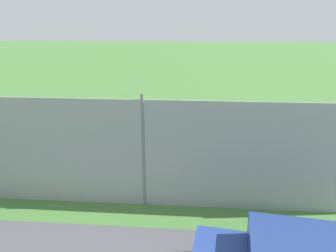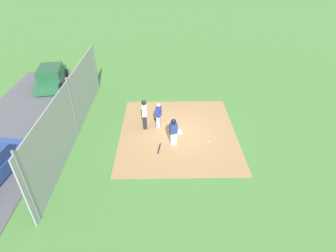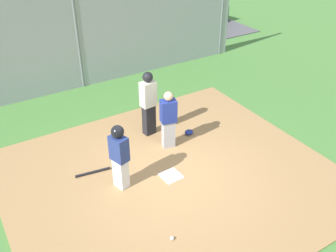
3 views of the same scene
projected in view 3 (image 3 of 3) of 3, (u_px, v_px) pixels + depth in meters
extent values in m
plane|color=#477A38|center=(171.00, 177.00, 8.74)|extent=(140.00, 140.00, 0.00)
cube|color=#9E774C|center=(171.00, 177.00, 8.73)|extent=(7.20, 6.40, 0.03)
cube|color=white|center=(171.00, 176.00, 8.71)|extent=(0.46, 0.46, 0.02)
cube|color=#9E9EA3|center=(168.00, 134.00, 9.56)|extent=(0.34, 0.28, 0.73)
cube|color=navy|center=(168.00, 111.00, 9.21)|extent=(0.43, 0.34, 0.58)
sphere|color=tan|center=(168.00, 96.00, 9.00)|extent=(0.23, 0.23, 0.23)
cube|color=black|center=(149.00, 120.00, 10.04)|extent=(0.32, 0.25, 0.84)
cube|color=beige|center=(148.00, 94.00, 9.64)|extent=(0.40, 0.30, 0.67)
sphere|color=black|center=(148.00, 77.00, 9.39)|extent=(0.26, 0.26, 0.26)
cube|color=silver|center=(121.00, 173.00, 8.26)|extent=(0.29, 0.35, 0.72)
cube|color=navy|center=(119.00, 149.00, 7.92)|extent=(0.35, 0.44, 0.57)
sphere|color=tan|center=(118.00, 133.00, 7.71)|extent=(0.22, 0.22, 0.22)
sphere|color=black|center=(118.00, 132.00, 7.70)|extent=(0.27, 0.27, 0.27)
cylinder|color=black|center=(93.00, 172.00, 8.79)|extent=(0.82, 0.17, 0.06)
ellipsoid|color=navy|center=(189.00, 132.00, 10.18)|extent=(0.24, 0.20, 0.12)
sphere|color=white|center=(172.00, 238.00, 7.12)|extent=(0.07, 0.07, 0.07)
cube|color=#93999E|center=(78.00, 40.00, 11.91)|extent=(12.00, 0.05, 3.20)
cylinder|color=slate|center=(222.00, 11.00, 14.39)|extent=(0.10, 0.10, 3.35)
cylinder|color=slate|center=(77.00, 38.00, 11.87)|extent=(0.10, 0.10, 3.35)
cube|color=#515156|center=(50.00, 51.00, 15.47)|extent=(18.00, 5.20, 0.04)
cube|color=#235B38|center=(186.00, 18.00, 17.99)|extent=(4.42, 2.37, 0.64)
cube|color=#1E4E2F|center=(188.00, 4.00, 17.76)|extent=(2.54, 1.92, 0.56)
cylinder|color=black|center=(176.00, 30.00, 16.74)|extent=(0.62, 0.28, 0.60)
cylinder|color=black|center=(152.00, 21.00, 17.83)|extent=(0.62, 0.28, 0.60)
cylinder|color=black|center=(219.00, 18.00, 18.26)|extent=(0.62, 0.28, 0.60)
cylinder|color=black|center=(194.00, 11.00, 19.35)|extent=(0.62, 0.28, 0.60)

